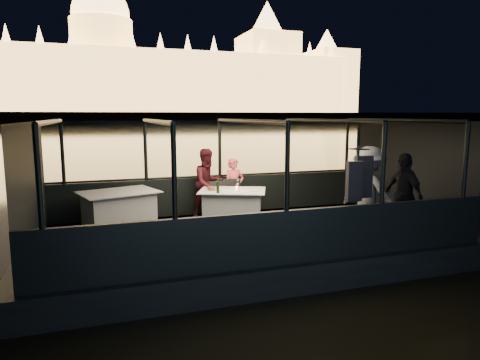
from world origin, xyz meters
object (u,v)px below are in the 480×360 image
object	(u,v)px
passenger_stripe	(369,195)
wine_bottle	(218,186)
person_woman_coral	(234,185)
coat_stand	(357,199)
person_man_maroon	(208,186)
passenger_dark	(403,194)
chair_port_left	(219,201)
chair_port_right	(234,200)
dining_table_aft	(119,212)
dining_table_central	(232,207)

from	to	relation	value
passenger_stripe	wine_bottle	xyz separation A→B (m)	(-2.63, 1.64, 0.06)
passenger_stripe	person_woman_coral	bearing A→B (deg)	14.47
coat_stand	person_man_maroon	world-z (taller)	coat_stand
coat_stand	passenger_stripe	size ratio (longest dim) A/B	1.02
passenger_dark	wine_bottle	size ratio (longest dim) A/B	5.44
wine_bottle	person_man_maroon	bearing A→B (deg)	87.40
chair_port_left	person_woman_coral	bearing A→B (deg)	19.79
coat_stand	person_woman_coral	world-z (taller)	coat_stand
chair_port_right	passenger_dark	bearing A→B (deg)	-35.19
dining_table_aft	person_woman_coral	bearing A→B (deg)	9.71
coat_stand	person_man_maroon	xyz separation A→B (m)	(-2.01, 3.17, -0.15)
dining_table_aft	chair_port_right	world-z (taller)	chair_port_right
chair_port_right	dining_table_central	bearing A→B (deg)	-105.54
person_woman_coral	dining_table_central	bearing A→B (deg)	-117.86
dining_table_central	chair_port_right	xyz separation A→B (m)	(0.18, 0.45, 0.06)
coat_stand	person_man_maroon	bearing A→B (deg)	122.35
chair_port_left	dining_table_central	bearing A→B (deg)	-78.59
dining_table_central	chair_port_right	world-z (taller)	chair_port_right
chair_port_left	chair_port_right	distance (m)	0.38
chair_port_right	coat_stand	world-z (taller)	coat_stand
passenger_stripe	passenger_dark	size ratio (longest dim) A/B	1.08
person_woman_coral	passenger_stripe	distance (m)	3.28
chair_port_left	coat_stand	xyz separation A→B (m)	(1.86, -2.78, 0.45)
dining_table_aft	coat_stand	distance (m)	4.89
dining_table_aft	person_man_maroon	size ratio (longest dim) A/B	0.95
chair_port_right	wine_bottle	bearing A→B (deg)	-124.09
dining_table_aft	person_woman_coral	size ratio (longest dim) A/B	1.11
dining_table_central	chair_port_right	bearing A→B (deg)	68.46
dining_table_aft	wine_bottle	xyz separation A→B (m)	(2.04, -0.52, 0.53)
coat_stand	passenger_stripe	xyz separation A→B (m)	(0.58, 0.46, -0.05)
coat_stand	passenger_dark	distance (m)	1.35
chair_port_left	wine_bottle	xyz separation A→B (m)	(-0.20, -0.69, 0.47)
wine_bottle	person_woman_coral	bearing A→B (deg)	55.55
coat_stand	wine_bottle	size ratio (longest dim) A/B	6.02
dining_table_aft	passenger_stripe	world-z (taller)	passenger_stripe
passenger_stripe	dining_table_aft	bearing A→B (deg)	42.88
dining_table_aft	person_woman_coral	xyz separation A→B (m)	(2.71, 0.46, 0.36)
person_man_maroon	passenger_stripe	world-z (taller)	passenger_stripe
person_man_maroon	passenger_dark	xyz separation A→B (m)	(3.32, -2.83, 0.10)
coat_stand	person_man_maroon	size ratio (longest dim) A/B	1.14
dining_table_aft	coat_stand	xyz separation A→B (m)	(4.10, -2.62, 0.51)
chair_port_left	wine_bottle	bearing A→B (deg)	-118.73
coat_stand	wine_bottle	xyz separation A→B (m)	(-2.06, 2.10, 0.02)
dining_table_central	person_woman_coral	xyz separation A→B (m)	(0.27, 0.75, 0.36)
passenger_dark	person_man_maroon	bearing A→B (deg)	-132.50
coat_stand	passenger_dark	xyz separation A→B (m)	(1.31, 0.34, -0.05)
chair_port_left	passenger_dark	world-z (taller)	passenger_dark
dining_table_central	person_man_maroon	world-z (taller)	person_man_maroon
coat_stand	passenger_dark	world-z (taller)	coat_stand
chair_port_right	passenger_stripe	bearing A→B (deg)	-42.54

